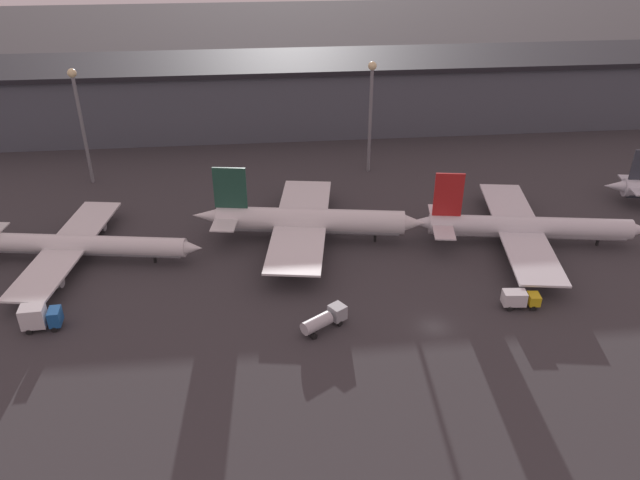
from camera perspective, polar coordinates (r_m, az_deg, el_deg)
name	(u,v)px	position (r m, az deg, el deg)	size (l,w,h in m)	color
ground	(434,327)	(92.67, 10.39, -7.83)	(600.00, 600.00, 0.00)	#383538
terminal_building	(348,91)	(168.62, 2.58, 13.42)	(206.93, 26.77, 17.56)	#4C515B
airplane_1	(74,245)	(113.14, -21.57, -0.43)	(43.20, 33.97, 12.86)	white
airplane_2	(307,221)	(111.09, -1.17, 1.74)	(41.71, 36.23, 13.66)	white
airplane_3	(526,227)	(115.92, 18.30, 1.10)	(42.27, 37.71, 13.19)	silver
service_vehicle_0	(519,299)	(98.81, 17.77, -5.13)	(5.71, 2.58, 2.85)	gold
service_vehicle_2	(324,320)	(89.84, 0.39, -7.28)	(7.16, 5.74, 2.90)	#9EA3A8
service_vehicle_4	(39,317)	(98.19, -24.28, -6.42)	(5.53, 2.87, 3.87)	#195199
lamp_post_0	(80,112)	(138.78, -21.13, 10.86)	(1.80, 1.80, 24.46)	slate
lamp_post_1	(371,103)	(136.10, 4.67, 12.35)	(1.80, 1.80, 24.36)	slate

